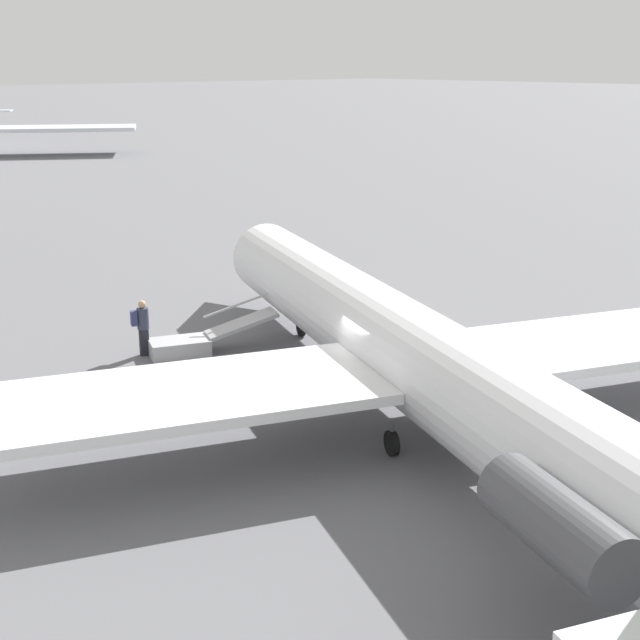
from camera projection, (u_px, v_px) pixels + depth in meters
name	position (u px, v px, depth m)	size (l,w,h in m)	color
ground_plane	(394.00, 414.00, 22.86)	(600.00, 600.00, 0.00)	slate
airplane_main	(411.00, 354.00, 21.53)	(26.88, 20.99, 6.37)	white
boarding_stairs	(192.00, 342.00, 27.47)	(2.41, 4.10, 1.62)	#B2B2B7
passenger	(142.00, 324.00, 27.14)	(0.44, 0.57, 1.74)	#23232D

